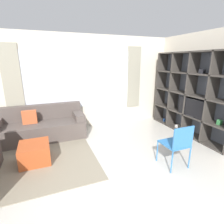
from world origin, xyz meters
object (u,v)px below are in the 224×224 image
couch_main (41,127)px  ottoman (35,153)px  folding_chair (178,142)px  shelving_unit (192,95)px

couch_main → ottoman: bearing=-96.5°
couch_main → folding_chair: 3.35m
shelving_unit → couch_main: shelving_unit is taller
couch_main → folding_chair: (2.38, -2.35, 0.21)m
ottoman → shelving_unit: bearing=0.5°
folding_chair → couch_main: bearing=-44.6°
ottoman → folding_chair: folding_chair is taller
couch_main → ottoman: 1.17m
shelving_unit → folding_chair: shelving_unit is taller
couch_main → folding_chair: bearing=-44.6°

